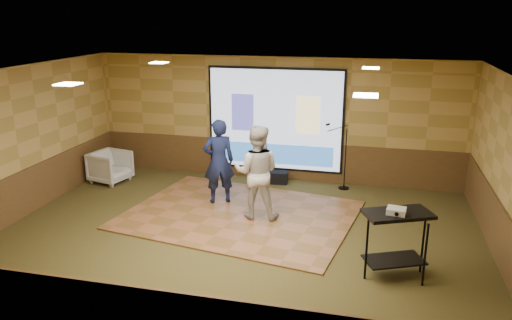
% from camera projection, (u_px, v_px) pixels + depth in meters
% --- Properties ---
extents(ground, '(9.00, 9.00, 0.00)m').
position_uv_depth(ground, '(237.00, 237.00, 9.27)').
color(ground, '#2D3C1B').
rests_on(ground, ground).
extents(room_shell, '(9.04, 7.04, 3.02)m').
position_uv_depth(room_shell, '(236.00, 127.00, 8.67)').
color(room_shell, tan).
rests_on(room_shell, ground).
extents(wainscot_back, '(9.00, 0.04, 0.95)m').
position_uv_depth(wainscot_back, '(275.00, 160.00, 12.37)').
color(wainscot_back, '#52321B').
rests_on(wainscot_back, ground).
extents(wainscot_left, '(0.04, 7.00, 0.95)m').
position_uv_depth(wainscot_left, '(25.00, 193.00, 10.14)').
color(wainscot_left, '#52321B').
rests_on(wainscot_left, ground).
extents(wainscot_right, '(0.04, 7.00, 0.95)m').
position_uv_depth(wainscot_right, '(501.00, 238.00, 8.13)').
color(wainscot_right, '#52321B').
rests_on(wainscot_right, ground).
extents(projector_screen, '(3.32, 0.06, 2.52)m').
position_uv_depth(projector_screen, '(275.00, 121.00, 12.04)').
color(projector_screen, black).
rests_on(projector_screen, room_shell).
extents(downlight_nw, '(0.32, 0.32, 0.02)m').
position_uv_depth(downlight_nw, '(159.00, 63.00, 10.58)').
color(downlight_nw, '#FFEFBF').
rests_on(downlight_nw, room_shell).
extents(downlight_ne, '(0.32, 0.32, 0.02)m').
position_uv_depth(downlight_ne, '(371.00, 68.00, 9.60)').
color(downlight_ne, '#FFEFBF').
rests_on(downlight_ne, room_shell).
extents(downlight_sw, '(0.32, 0.32, 0.02)m').
position_uv_depth(downlight_sw, '(68.00, 84.00, 7.51)').
color(downlight_sw, '#FFEFBF').
rests_on(downlight_sw, room_shell).
extents(downlight_se, '(0.32, 0.32, 0.02)m').
position_uv_depth(downlight_se, '(366.00, 95.00, 6.52)').
color(downlight_se, '#FFEFBF').
rests_on(downlight_se, room_shell).
extents(dance_floor, '(4.98, 4.10, 0.03)m').
position_uv_depth(dance_floor, '(240.00, 215.00, 10.23)').
color(dance_floor, brown).
rests_on(dance_floor, ground).
extents(player_left, '(0.80, 0.69, 1.84)m').
position_uv_depth(player_left, '(219.00, 161.00, 10.62)').
color(player_left, '#151D43').
rests_on(player_left, dance_floor).
extents(player_right, '(0.98, 0.79, 1.89)m').
position_uv_depth(player_right, '(257.00, 172.00, 9.82)').
color(player_right, beige).
rests_on(player_right, dance_floor).
extents(av_table, '(1.02, 0.54, 1.08)m').
position_uv_depth(av_table, '(396.00, 230.00, 7.70)').
color(av_table, black).
rests_on(av_table, ground).
extents(projector, '(0.31, 0.27, 0.09)m').
position_uv_depth(projector, '(396.00, 211.00, 7.55)').
color(projector, silver).
rests_on(projector, av_table).
extents(mic_stand, '(0.61, 0.25, 1.56)m').
position_uv_depth(mic_stand, '(342.00, 168.00, 11.64)').
color(mic_stand, black).
rests_on(mic_stand, ground).
extents(banquet_chair, '(1.00, 0.98, 0.76)m').
position_uv_depth(banquet_chair, '(110.00, 167.00, 12.14)').
color(banquet_chair, gray).
rests_on(banquet_chair, ground).
extents(duffel_bag, '(0.47, 0.34, 0.28)m').
position_uv_depth(duffel_bag, '(278.00, 177.00, 12.12)').
color(duffel_bag, black).
rests_on(duffel_bag, ground).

